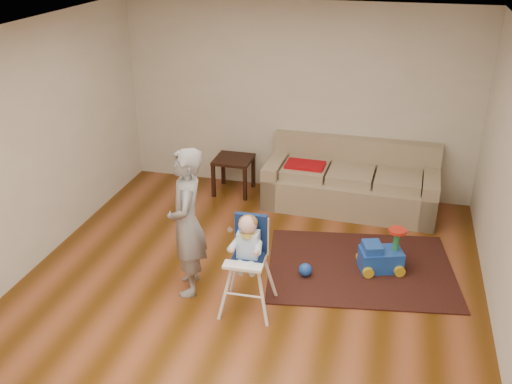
% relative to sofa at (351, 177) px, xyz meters
% --- Properties ---
extents(ground, '(5.50, 5.50, 0.00)m').
position_rel_sofa_xyz_m(ground, '(-0.85, -2.30, -0.45)').
color(ground, '#542F0A').
rests_on(ground, ground).
extents(room_envelope, '(5.04, 5.52, 2.72)m').
position_rel_sofa_xyz_m(room_envelope, '(-0.85, -1.77, 1.43)').
color(room_envelope, beige).
rests_on(room_envelope, ground).
extents(sofa, '(2.35, 1.03, 0.89)m').
position_rel_sofa_xyz_m(sofa, '(0.00, 0.00, 0.00)').
color(sofa, gray).
rests_on(sofa, ground).
extents(side_table, '(0.53, 0.53, 0.53)m').
position_rel_sofa_xyz_m(side_table, '(-1.70, 0.08, -0.18)').
color(side_table, black).
rests_on(side_table, ground).
extents(area_rug, '(2.32, 1.89, 0.02)m').
position_rel_sofa_xyz_m(area_rug, '(0.30, -1.55, -0.44)').
color(area_rug, black).
rests_on(area_rug, ground).
extents(ride_on_toy, '(0.55, 0.47, 0.51)m').
position_rel_sofa_xyz_m(ride_on_toy, '(0.51, -1.53, -0.17)').
color(ride_on_toy, blue).
rests_on(ride_on_toy, area_rug).
extents(toy_ball, '(0.15, 0.15, 0.15)m').
position_rel_sofa_xyz_m(toy_ball, '(-0.29, -1.87, -0.36)').
color(toy_ball, blue).
rests_on(toy_ball, area_rug).
extents(high_chair, '(0.52, 0.52, 1.08)m').
position_rel_sofa_xyz_m(high_chair, '(-0.76, -2.58, 0.07)').
color(high_chair, white).
rests_on(high_chair, ground).
extents(adult, '(0.55, 0.68, 1.62)m').
position_rel_sofa_xyz_m(adult, '(-1.46, -2.40, 0.36)').
color(adult, gray).
rests_on(adult, ground).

